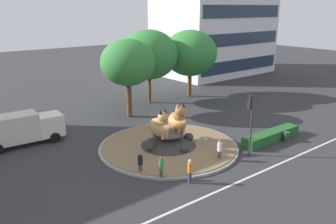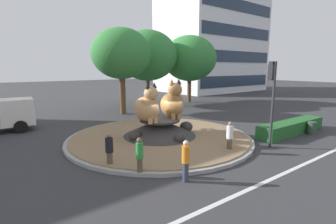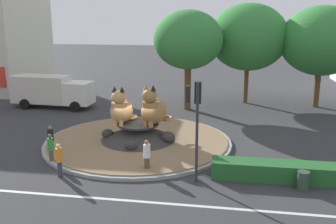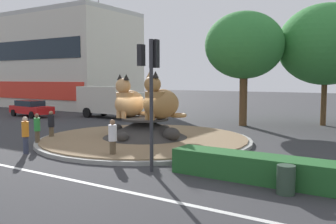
{
  "view_description": "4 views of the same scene",
  "coord_description": "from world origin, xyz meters",
  "px_view_note": "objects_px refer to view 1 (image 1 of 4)",
  "views": [
    {
      "loc": [
        -16.83,
        -21.69,
        11.53
      ],
      "look_at": [
        0.93,
        1.26,
        2.73
      ],
      "focal_mm": 36.88,
      "sensor_mm": 36.0,
      "label": 1
    },
    {
      "loc": [
        -8.92,
        -13.19,
        4.64
      ],
      "look_at": [
        1.84,
        1.62,
        1.37
      ],
      "focal_mm": 26.71,
      "sensor_mm": 36.0,
      "label": 2
    },
    {
      "loc": [
        5.71,
        -22.91,
        8.01
      ],
      "look_at": [
        1.92,
        0.04,
        2.13
      ],
      "focal_mm": 41.28,
      "sensor_mm": 36.0,
      "label": 3
    },
    {
      "loc": [
        12.14,
        -16.49,
        3.53
      ],
      "look_at": [
        0.88,
        1.02,
        1.63
      ],
      "focal_mm": 39.24,
      "sensor_mm": 36.0,
      "label": 4
    }
  ],
  "objects_px": {
    "broadleaf_tree_behind_island": "(149,55)",
    "third_tree_left": "(190,53)",
    "pedestrian_orange_shirt": "(190,170)",
    "pedestrian_white_shirt": "(220,150)",
    "second_tree_near_tower": "(128,63)",
    "pedestrian_black_shirt": "(140,163)",
    "delivery_box_truck": "(19,129)",
    "cat_statue_tabby": "(178,120)",
    "pedestrian_green_shirt": "(161,167)",
    "litter_bin": "(286,137)",
    "cat_statue_calico": "(160,126)",
    "traffic_light_mast": "(251,112)"
  },
  "relations": [
    {
      "from": "pedestrian_orange_shirt",
      "to": "pedestrian_black_shirt",
      "type": "height_order",
      "value": "pedestrian_orange_shirt"
    },
    {
      "from": "second_tree_near_tower",
      "to": "pedestrian_white_shirt",
      "type": "distance_m",
      "value": 15.01
    },
    {
      "from": "traffic_light_mast",
      "to": "pedestrian_white_shirt",
      "type": "relative_size",
      "value": 2.83
    },
    {
      "from": "pedestrian_black_shirt",
      "to": "pedestrian_white_shirt",
      "type": "bearing_deg",
      "value": -81.36
    },
    {
      "from": "second_tree_near_tower",
      "to": "delivery_box_truck",
      "type": "distance_m",
      "value": 12.78
    },
    {
      "from": "traffic_light_mast",
      "to": "pedestrian_black_shirt",
      "type": "relative_size",
      "value": 2.92
    },
    {
      "from": "traffic_light_mast",
      "to": "pedestrian_black_shirt",
      "type": "height_order",
      "value": "traffic_light_mast"
    },
    {
      "from": "third_tree_left",
      "to": "pedestrian_green_shirt",
      "type": "distance_m",
      "value": 24.42
    },
    {
      "from": "broadleaf_tree_behind_island",
      "to": "third_tree_left",
      "type": "distance_m",
      "value": 6.19
    },
    {
      "from": "cat_statue_tabby",
      "to": "second_tree_near_tower",
      "type": "bearing_deg",
      "value": -170.38
    },
    {
      "from": "cat_statue_tabby",
      "to": "pedestrian_black_shirt",
      "type": "bearing_deg",
      "value": -48.99
    },
    {
      "from": "pedestrian_white_shirt",
      "to": "cat_statue_tabby",
      "type": "bearing_deg",
      "value": 26.63
    },
    {
      "from": "third_tree_left",
      "to": "pedestrian_orange_shirt",
      "type": "height_order",
      "value": "third_tree_left"
    },
    {
      "from": "second_tree_near_tower",
      "to": "broadleaf_tree_behind_island",
      "type": "bearing_deg",
      "value": 33.9
    },
    {
      "from": "pedestrian_black_shirt",
      "to": "delivery_box_truck",
      "type": "height_order",
      "value": "delivery_box_truck"
    },
    {
      "from": "cat_statue_tabby",
      "to": "traffic_light_mast",
      "type": "height_order",
      "value": "traffic_light_mast"
    },
    {
      "from": "traffic_light_mast",
      "to": "pedestrian_white_shirt",
      "type": "bearing_deg",
      "value": 72.38
    },
    {
      "from": "cat_statue_calico",
      "to": "pedestrian_green_shirt",
      "type": "distance_m",
      "value": 5.13
    },
    {
      "from": "second_tree_near_tower",
      "to": "litter_bin",
      "type": "xyz_separation_m",
      "value": [
        7.2,
        -14.97,
        -5.5
      ]
    },
    {
      "from": "third_tree_left",
      "to": "pedestrian_green_shirt",
      "type": "height_order",
      "value": "third_tree_left"
    },
    {
      "from": "cat_statue_calico",
      "to": "pedestrian_black_shirt",
      "type": "height_order",
      "value": "cat_statue_calico"
    },
    {
      "from": "cat_statue_tabby",
      "to": "litter_bin",
      "type": "relative_size",
      "value": 3.02
    },
    {
      "from": "litter_bin",
      "to": "broadleaf_tree_behind_island",
      "type": "bearing_deg",
      "value": 96.65
    },
    {
      "from": "traffic_light_mast",
      "to": "litter_bin",
      "type": "bearing_deg",
      "value": -93.53
    },
    {
      "from": "pedestrian_white_shirt",
      "to": "third_tree_left",
      "type": "bearing_deg",
      "value": -14.94
    },
    {
      "from": "third_tree_left",
      "to": "pedestrian_black_shirt",
      "type": "xyz_separation_m",
      "value": [
        -17.9,
        -15.15,
        -4.92
      ]
    },
    {
      "from": "broadleaf_tree_behind_island",
      "to": "pedestrian_black_shirt",
      "type": "distance_m",
      "value": 20.28
    },
    {
      "from": "pedestrian_black_shirt",
      "to": "litter_bin",
      "type": "height_order",
      "value": "pedestrian_black_shirt"
    },
    {
      "from": "pedestrian_orange_shirt",
      "to": "pedestrian_white_shirt",
      "type": "relative_size",
      "value": 1.0
    },
    {
      "from": "delivery_box_truck",
      "to": "litter_bin",
      "type": "bearing_deg",
      "value": -32.92
    },
    {
      "from": "pedestrian_orange_shirt",
      "to": "delivery_box_truck",
      "type": "bearing_deg",
      "value": 0.49
    },
    {
      "from": "cat_statue_calico",
      "to": "delivery_box_truck",
      "type": "xyz_separation_m",
      "value": [
        -8.85,
        8.49,
        -0.68
      ]
    },
    {
      "from": "cat_statue_tabby",
      "to": "second_tree_near_tower",
      "type": "relative_size",
      "value": 0.32
    },
    {
      "from": "litter_bin",
      "to": "pedestrian_green_shirt",
      "type": "bearing_deg",
      "value": 175.1
    },
    {
      "from": "broadleaf_tree_behind_island",
      "to": "third_tree_left",
      "type": "bearing_deg",
      "value": -5.3
    },
    {
      "from": "second_tree_near_tower",
      "to": "pedestrian_green_shirt",
      "type": "xyz_separation_m",
      "value": [
        -5.95,
        -13.84,
        -5.04
      ]
    },
    {
      "from": "traffic_light_mast",
      "to": "broadleaf_tree_behind_island",
      "type": "bearing_deg",
      "value": -11.45
    },
    {
      "from": "broadleaf_tree_behind_island",
      "to": "cat_statue_tabby",
      "type": "bearing_deg",
      "value": -115.01
    },
    {
      "from": "pedestrian_white_shirt",
      "to": "pedestrian_green_shirt",
      "type": "bearing_deg",
      "value": 106.56
    },
    {
      "from": "pedestrian_black_shirt",
      "to": "traffic_light_mast",
      "type": "bearing_deg",
      "value": -81.11
    },
    {
      "from": "cat_statue_calico",
      "to": "traffic_light_mast",
      "type": "bearing_deg",
      "value": 46.01
    },
    {
      "from": "third_tree_left",
      "to": "pedestrian_white_shirt",
      "type": "height_order",
      "value": "third_tree_left"
    },
    {
      "from": "second_tree_near_tower",
      "to": "litter_bin",
      "type": "relative_size",
      "value": 9.39
    },
    {
      "from": "second_tree_near_tower",
      "to": "pedestrian_orange_shirt",
      "type": "xyz_separation_m",
      "value": [
        -4.71,
        -15.44,
        -5.01
      ]
    },
    {
      "from": "pedestrian_orange_shirt",
      "to": "litter_bin",
      "type": "bearing_deg",
      "value": -114.24
    },
    {
      "from": "cat_statue_tabby",
      "to": "third_tree_left",
      "type": "bearing_deg",
      "value": 151.24
    },
    {
      "from": "pedestrian_green_shirt",
      "to": "pedestrian_white_shirt",
      "type": "distance_m",
      "value": 5.47
    },
    {
      "from": "cat_statue_tabby",
      "to": "broadleaf_tree_behind_island",
      "type": "relative_size",
      "value": 0.3
    },
    {
      "from": "broadleaf_tree_behind_island",
      "to": "pedestrian_white_shirt",
      "type": "height_order",
      "value": "broadleaf_tree_behind_island"
    },
    {
      "from": "cat_statue_calico",
      "to": "pedestrian_orange_shirt",
      "type": "distance_m",
      "value": 6.02
    }
  ]
}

